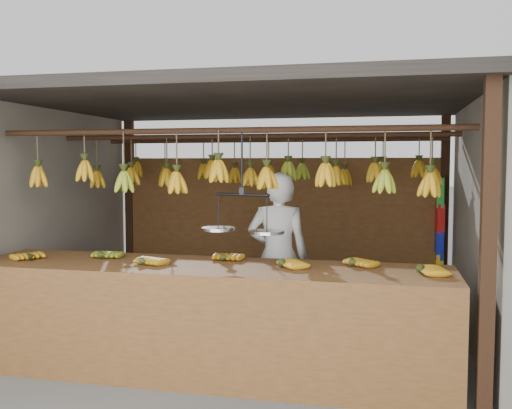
# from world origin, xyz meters

# --- Properties ---
(ground) EXTENTS (80.00, 80.00, 0.00)m
(ground) POSITION_xyz_m (0.00, 0.00, 0.00)
(ground) COLOR #5B5B57
(stall) EXTENTS (4.30, 3.30, 2.40)m
(stall) POSITION_xyz_m (0.00, 0.33, 1.97)
(stall) COLOR black
(stall) RESTS_ON ground
(counter) EXTENTS (3.95, 0.90, 0.96)m
(counter) POSITION_xyz_m (-0.09, -1.24, 0.72)
(counter) COLOR brown
(counter) RESTS_ON ground
(hanging_bananas) EXTENTS (3.62, 2.25, 0.39)m
(hanging_bananas) POSITION_xyz_m (0.00, 0.01, 1.62)
(hanging_bananas) COLOR orange
(hanging_bananas) RESTS_ON ground
(balance_scale) EXTENTS (0.71, 0.40, 0.84)m
(balance_scale) POSITION_xyz_m (0.18, -1.00, 1.22)
(balance_scale) COLOR black
(balance_scale) RESTS_ON ground
(vendor) EXTENTS (0.66, 0.50, 1.64)m
(vendor) POSITION_xyz_m (0.30, -0.06, 0.82)
(vendor) COLOR white
(vendor) RESTS_ON ground
(bag_bundles) EXTENTS (0.08, 0.26, 1.21)m
(bag_bundles) POSITION_xyz_m (1.94, 1.35, 0.95)
(bag_bundles) COLOR #199926
(bag_bundles) RESTS_ON ground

